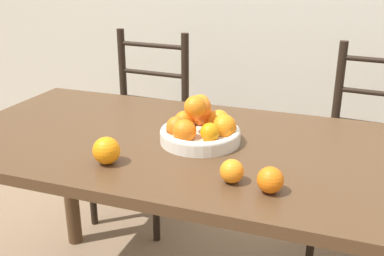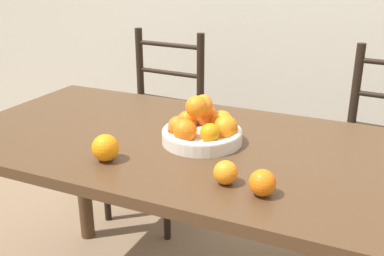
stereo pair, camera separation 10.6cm
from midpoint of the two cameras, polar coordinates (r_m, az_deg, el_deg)
dining_table at (r=1.53m, az=-2.21°, el=-5.52°), size 1.64×0.81×0.78m
fruit_bowl at (r=1.47m, az=-0.96°, el=-0.02°), size 0.26×0.26×0.16m
orange_loose_0 at (r=1.17m, az=7.35°, el=-6.61°), size 0.07×0.07×0.07m
orange_loose_1 at (r=1.21m, az=2.59°, el=-5.54°), size 0.07×0.07×0.07m
orange_loose_2 at (r=1.35m, az=-13.04°, el=-2.84°), size 0.08×0.08×0.08m
chair_left at (r=2.41m, az=-7.57°, el=-0.70°), size 0.44×0.43×1.00m
chair_right at (r=2.17m, az=20.39°, el=-4.38°), size 0.46×0.44×1.00m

